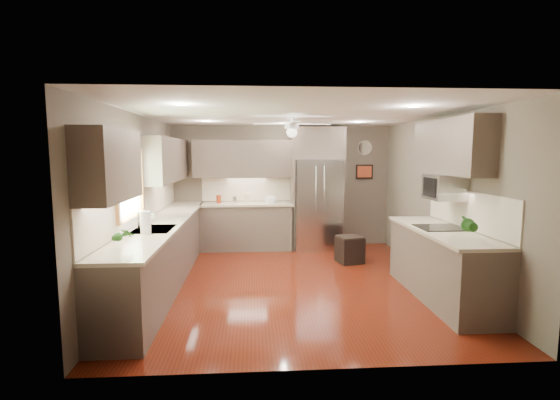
{
  "coord_description": "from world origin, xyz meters",
  "views": [
    {
      "loc": [
        -0.6,
        -5.93,
        1.96
      ],
      "look_at": [
        -0.16,
        0.6,
        1.18
      ],
      "focal_mm": 26.0,
      "sensor_mm": 36.0,
      "label": 1
    }
  ],
  "objects": [
    {
      "name": "bowl",
      "position": [
        -0.23,
        2.19,
        0.97
      ],
      "size": [
        0.26,
        0.26,
        0.06
      ],
      "primitive_type": "imported",
      "rotation": [
        0.0,
        0.0,
        -0.14
      ],
      "color": "beige",
      "rests_on": "back_run"
    },
    {
      "name": "wall_right",
      "position": [
        2.25,
        0.0,
        1.25
      ],
      "size": [
        0.0,
        5.0,
        5.0
      ],
      "primitive_type": "plane",
      "rotation": [
        1.57,
        0.0,
        -1.57
      ],
      "color": "#62584B",
      "rests_on": "ground"
    },
    {
      "name": "wall_clock",
      "position": [
        1.75,
        2.48,
        2.05
      ],
      "size": [
        0.3,
        0.03,
        0.3
      ],
      "color": "white",
      "rests_on": "wall_back"
    },
    {
      "name": "stool",
      "position": [
        1.11,
        1.04,
        0.24
      ],
      "size": [
        0.49,
        0.49,
        0.48
      ],
      "color": "black",
      "rests_on": "ground"
    },
    {
      "name": "wall_front",
      "position": [
        0.0,
        -2.5,
        1.25
      ],
      "size": [
        4.5,
        0.0,
        4.5
      ],
      "primitive_type": "plane",
      "rotation": [
        -1.57,
        0.0,
        0.0
      ],
      "color": "#62584B",
      "rests_on": "ground"
    },
    {
      "name": "wall_left",
      "position": [
        -2.25,
        0.0,
        1.25
      ],
      "size": [
        0.0,
        5.0,
        5.0
      ],
      "primitive_type": "plane",
      "rotation": [
        1.57,
        0.0,
        1.57
      ],
      "color": "#62584B",
      "rests_on": "ground"
    },
    {
      "name": "soap_bottle",
      "position": [
        -2.09,
        0.04,
        1.03
      ],
      "size": [
        0.1,
        0.1,
        0.17
      ],
      "primitive_type": "imported",
      "rotation": [
        0.0,
        0.0,
        0.34
      ],
      "color": "white",
      "rests_on": "left_run"
    },
    {
      "name": "back_run",
      "position": [
        -0.72,
        2.2,
        0.48
      ],
      "size": [
        1.85,
        0.65,
        1.45
      ],
      "color": "#4B3E36",
      "rests_on": "ground"
    },
    {
      "name": "canister_a",
      "position": [
        -1.29,
        2.23,
        1.02
      ],
      "size": [
        0.1,
        0.1,
        0.16
      ],
      "primitive_type": "cylinder",
      "rotation": [
        0.0,
        0.0,
        0.05
      ],
      "color": "#982E10",
      "rests_on": "back_run"
    },
    {
      "name": "floor",
      "position": [
        0.0,
        0.0,
        0.0
      ],
      "size": [
        5.0,
        5.0,
        0.0
      ],
      "primitive_type": "plane",
      "color": "#50170A",
      "rests_on": "ground"
    },
    {
      "name": "microwave",
      "position": [
        2.03,
        -0.55,
        1.48
      ],
      "size": [
        0.43,
        0.55,
        0.34
      ],
      "color": "silver",
      "rests_on": "wall_right"
    },
    {
      "name": "refrigerator",
      "position": [
        0.7,
        2.16,
        1.19
      ],
      "size": [
        1.06,
        0.75,
        2.45
      ],
      "color": "silver",
      "rests_on": "ground"
    },
    {
      "name": "canister_c",
      "position": [
        -0.72,
        2.2,
        1.03
      ],
      "size": [
        0.16,
        0.16,
        0.2
      ],
      "primitive_type": "cylinder",
      "rotation": [
        0.0,
        0.0,
        0.37
      ],
      "color": "beige",
      "rests_on": "back_run"
    },
    {
      "name": "wall_back",
      "position": [
        0.0,
        2.5,
        1.25
      ],
      "size": [
        4.5,
        0.0,
        4.5
      ],
      "primitive_type": "plane",
      "rotation": [
        1.57,
        0.0,
        0.0
      ],
      "color": "#62584B",
      "rests_on": "ground"
    },
    {
      "name": "framed_print",
      "position": [
        1.75,
        2.48,
        1.55
      ],
      "size": [
        0.36,
        0.03,
        0.3
      ],
      "color": "black",
      "rests_on": "wall_back"
    },
    {
      "name": "potted_plant_right",
      "position": [
        1.91,
        -1.45,
        1.12
      ],
      "size": [
        0.21,
        0.18,
        0.36
      ],
      "primitive_type": "imported",
      "rotation": [
        0.0,
        0.0,
        -0.09
      ],
      "color": "#1D4F16",
      "rests_on": "right_run"
    },
    {
      "name": "window",
      "position": [
        -2.22,
        -0.5,
        1.55
      ],
      "size": [
        0.05,
        1.12,
        0.92
      ],
      "color": "#BFF2B2",
      "rests_on": "wall_left"
    },
    {
      "name": "ceiling_fan",
      "position": [
        -0.0,
        0.3,
        2.33
      ],
      "size": [
        1.18,
        1.18,
        0.32
      ],
      "color": "white",
      "rests_on": "ceiling"
    },
    {
      "name": "potted_plant_left",
      "position": [
        -1.96,
        -1.65,
        1.09
      ],
      "size": [
        0.18,
        0.15,
        0.3
      ],
      "primitive_type": "imported",
      "rotation": [
        0.0,
        0.0,
        -0.33
      ],
      "color": "#1D4F16",
      "rests_on": "left_run"
    },
    {
      "name": "left_run",
      "position": [
        -1.95,
        0.15,
        0.48
      ],
      "size": [
        0.65,
        4.7,
        1.45
      ],
      "color": "#4B3E36",
      "rests_on": "ground"
    },
    {
      "name": "ceiling",
      "position": [
        0.0,
        0.0,
        2.5
      ],
      "size": [
        5.0,
        5.0,
        0.0
      ],
      "primitive_type": "plane",
      "rotation": [
        3.14,
        0.0,
        0.0
      ],
      "color": "white",
      "rests_on": "ground"
    },
    {
      "name": "canister_b",
      "position": [
        -0.97,
        2.2,
        1.01
      ],
      "size": [
        0.11,
        0.11,
        0.14
      ],
      "primitive_type": "cylinder",
      "rotation": [
        0.0,
        0.0,
        -0.31
      ],
      "color": "silver",
      "rests_on": "back_run"
    },
    {
      "name": "right_run",
      "position": [
        1.93,
        -0.8,
        0.48
      ],
      "size": [
        0.7,
        2.2,
        1.45
      ],
      "color": "#4B3E36",
      "rests_on": "ground"
    },
    {
      "name": "uppers",
      "position": [
        -0.74,
        0.71,
        1.87
      ],
      "size": [
        4.5,
        4.7,
        0.95
      ],
      "color": "#4B3E36",
      "rests_on": "wall_left"
    },
    {
      "name": "recessed_lights",
      "position": [
        -0.04,
        0.4,
        2.49
      ],
      "size": [
        2.84,
        3.14,
        0.01
      ],
      "color": "white",
      "rests_on": "ceiling"
    },
    {
      "name": "paper_towel",
      "position": [
        -1.94,
        -0.86,
        1.08
      ],
      "size": [
        0.13,
        0.13,
        0.32
      ],
      "color": "white",
      "rests_on": "left_run"
    },
    {
      "name": "sink",
      "position": [
        -1.93,
        -0.5,
        0.91
      ],
      "size": [
        0.5,
        0.7,
        0.32
      ],
      "color": "silver",
      "rests_on": "left_run"
    }
  ]
}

